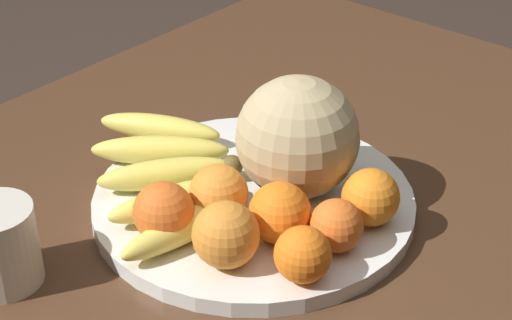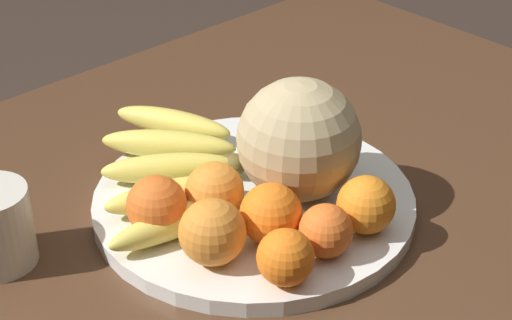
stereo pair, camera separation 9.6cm
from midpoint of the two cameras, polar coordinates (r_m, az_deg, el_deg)
kitchen_table at (r=1.03m, az=0.35°, el=-8.90°), size 1.32×0.88×0.70m
fruit_bowl at (r=0.99m, az=2.77°, el=-2.94°), size 0.37×0.37×0.02m
melon at (r=0.96m, az=5.74°, el=1.27°), size 0.14×0.14×0.14m
banana_bunch at (r=1.00m, az=-2.86°, el=-0.58°), size 0.26×0.28×0.04m
orange_front_left at (r=0.87m, az=0.22°, el=-4.95°), size 0.07×0.07×0.07m
orange_front_right at (r=0.90m, az=4.05°, el=-3.73°), size 0.07×0.07×0.07m
orange_mid_center at (r=0.93m, az=0.35°, el=-2.31°), size 0.07×0.07×0.07m
orange_back_left at (r=0.89m, az=7.76°, el=-4.81°), size 0.06×0.06×0.06m
orange_back_right at (r=0.91m, az=-3.66°, el=-3.16°), size 0.07×0.07×0.07m
orange_top_small at (r=0.93m, az=10.29°, el=-3.06°), size 0.06×0.06×0.06m
orange_side_extra at (r=0.85m, az=5.23°, el=-6.60°), size 0.06×0.06×0.06m
produce_tag at (r=0.97m, az=4.39°, el=-3.26°), size 0.10×0.07×0.00m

